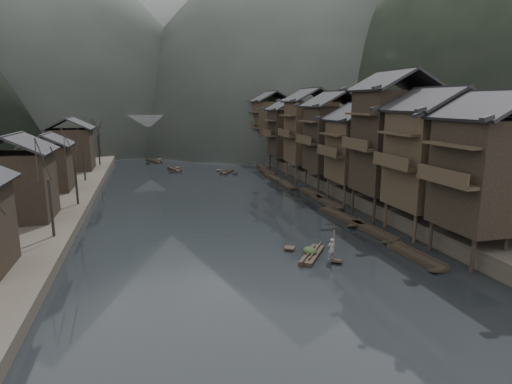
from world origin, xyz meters
name	(u,v)px	position (x,y,z in m)	size (l,w,h in m)	color
water	(249,243)	(0.00, 0.00, 0.00)	(300.00, 300.00, 0.00)	black
right_bank	(375,160)	(35.00, 40.00, 0.90)	(40.00, 200.00, 1.80)	#2D2823
stilt_houses	(339,128)	(17.28, 19.27, 8.74)	(9.00, 67.60, 15.71)	black
left_houses	(41,158)	(-20.50, 20.12, 5.66)	(8.10, 53.20, 8.73)	black
bare_trees	(77,147)	(-17.00, 24.43, 6.49)	(3.78, 70.95, 7.55)	black
moored_sampans	(290,184)	(12.00, 23.96, 0.20)	(3.21, 67.29, 0.47)	black
midriver_boats	(188,162)	(-0.37, 51.27, 0.20)	(15.51, 36.10, 0.45)	black
stone_bridge	(181,131)	(0.00, 72.00, 5.11)	(40.00, 6.00, 9.00)	#4C4C4F
hills	(172,3)	(5.65, 170.11, 54.66)	(320.00, 380.00, 123.12)	black
hero_sampan	(312,254)	(4.16, -4.48, 0.20)	(3.60, 4.60, 0.44)	black
cargo_heap	(310,247)	(4.03, -4.29, 0.77)	(1.11, 1.45, 0.66)	black
boatman	(332,246)	(5.18, -5.91, 1.30)	(0.63, 0.41, 1.72)	slate
bamboo_pole	(335,215)	(5.38, -5.91, 3.80)	(0.06, 0.06, 4.11)	#8C7A51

